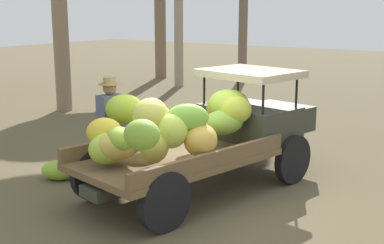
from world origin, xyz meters
TOP-DOWN VIEW (x-y plane):
  - ground_plane at (0.00, 0.00)m, footprint 60.00×60.00m
  - truck at (0.53, 0.12)m, footprint 4.63×2.43m
  - farmer at (-0.13, 1.55)m, footprint 0.52×0.48m
  - loose_banana_bunch at (-0.52, 2.43)m, footprint 0.62×0.72m

SIDE VIEW (x-z plane):
  - ground_plane at x=0.00m, z-range 0.00..0.00m
  - loose_banana_bunch at x=-0.52m, z-range 0.00..0.34m
  - truck at x=0.53m, z-range 0.04..1.89m
  - farmer at x=-0.13m, z-range 0.12..1.91m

